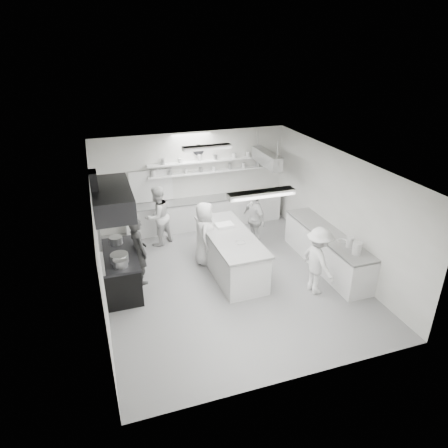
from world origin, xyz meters
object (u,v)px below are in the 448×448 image
object	(u,v)px
back_counter	(205,213)
cook_back	(158,216)
cook_stove	(139,251)
stove	(121,272)
right_counter	(326,250)
prep_island	(230,254)

from	to	relation	value
back_counter	cook_back	bearing A→B (deg)	-154.92
cook_stove	cook_back	xyz separation A→B (m)	(0.79, 1.86, 0.03)
stove	cook_stove	xyz separation A→B (m)	(0.48, 0.18, 0.41)
stove	right_counter	bearing A→B (deg)	-6.52
back_counter	prep_island	size ratio (longest dim) A/B	1.83
back_counter	cook_stove	bearing A→B (deg)	-132.67
right_counter	prep_island	size ratio (longest dim) A/B	1.21
right_counter	cook_stove	size ratio (longest dim) A/B	1.93
prep_island	cook_stove	distance (m)	2.31
right_counter	prep_island	xyz separation A→B (m)	(-2.49, 0.54, 0.03)
prep_island	cook_back	bearing A→B (deg)	124.04
right_counter	cook_stove	bearing A→B (deg)	170.76
right_counter	stove	bearing A→B (deg)	173.48
stove	back_counter	world-z (taller)	back_counter
back_counter	cook_back	world-z (taller)	cook_back
back_counter	prep_island	xyz separation A→B (m)	(-0.14, -2.86, 0.04)
stove	cook_back	size ratio (longest dim) A/B	1.01
prep_island	cook_back	size ratio (longest dim) A/B	1.54
right_counter	prep_island	bearing A→B (deg)	167.68
right_counter	cook_back	bearing A→B (deg)	146.42
right_counter	back_counter	bearing A→B (deg)	124.65
cook_stove	prep_island	bearing A→B (deg)	-113.17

